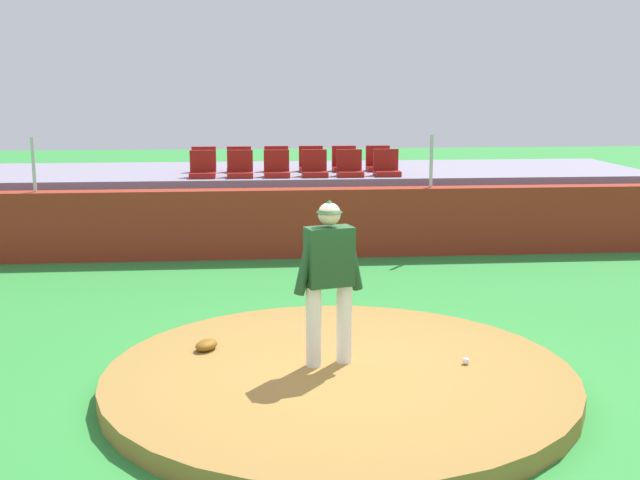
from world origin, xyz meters
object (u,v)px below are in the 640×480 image
object	(u,v)px
stadium_chair_3	(315,168)
stadium_chair_6	(204,164)
baseball	(466,361)
stadium_chair_0	(203,169)
stadium_chair_2	(277,169)
stadium_chair_7	(239,164)
stadium_chair_5	(387,167)
stadium_chair_10	(344,163)
fielding_glove	(206,345)
stadium_chair_9	(311,163)
stadium_chair_4	(350,168)
pitcher	(329,270)
stadium_chair_8	(277,164)
stadium_chair_1	(240,169)
stadium_chair_11	(378,163)

from	to	relation	value
stadium_chair_3	stadium_chair_6	distance (m)	2.32
baseball	stadium_chair_0	xyz separation A→B (m)	(-3.05, 7.47, 1.21)
stadium_chair_2	stadium_chair_7	world-z (taller)	same
stadium_chair_5	stadium_chair_10	distance (m)	1.12
baseball	fielding_glove	world-z (taller)	fielding_glove
stadium_chair_3	stadium_chair_0	bearing A→B (deg)	-0.36
baseball	stadium_chair_0	bearing A→B (deg)	112.20
stadium_chair_0	stadium_chair_9	bearing A→B (deg)	-157.10
baseball	stadium_chair_9	size ratio (longest dim) A/B	0.15
stadium_chair_2	stadium_chair_4	size ratio (longest dim) A/B	1.00
pitcher	stadium_chair_2	size ratio (longest dim) A/B	3.40
stadium_chair_2	stadium_chair_9	bearing A→B (deg)	-128.48
stadium_chair_4	stadium_chair_6	size ratio (longest dim) A/B	1.00
baseball	stadium_chair_3	world-z (taller)	stadium_chair_3
baseball	stadium_chair_0	distance (m)	8.15
stadium_chair_6	stadium_chair_9	bearing A→B (deg)	-179.88
fielding_glove	stadium_chair_6	size ratio (longest dim) A/B	0.60
stadium_chair_5	stadium_chair_10	xyz separation A→B (m)	(-0.71, 0.87, 0.00)
stadium_chair_2	stadium_chair_8	size ratio (longest dim) A/B	1.00
baseball	stadium_chair_8	bearing A→B (deg)	101.01
fielding_glove	stadium_chair_3	xyz separation A→B (m)	(1.72, 6.77, 1.19)
stadium_chair_2	stadium_chair_3	distance (m)	0.72
baseball	stadium_chair_4	xyz separation A→B (m)	(-0.27, 7.44, 1.21)
pitcher	stadium_chair_9	xyz separation A→B (m)	(0.46, 8.22, 0.26)
stadium_chair_3	stadium_chair_9	bearing A→B (deg)	-90.57
fielding_glove	stadium_chair_5	world-z (taller)	stadium_chair_5
fielding_glove	stadium_chair_1	distance (m)	6.87
stadium_chair_5	stadium_chair_7	distance (m)	2.95
stadium_chair_9	stadium_chair_4	bearing A→B (deg)	125.63
pitcher	fielding_glove	xyz separation A→B (m)	(-1.27, 0.55, -0.93)
stadium_chair_1	stadium_chair_9	bearing A→B (deg)	-147.14
stadium_chair_4	stadium_chair_9	bearing A→B (deg)	-54.37
stadium_chair_1	stadium_chair_6	distance (m)	1.16
stadium_chair_1	stadium_chair_9	size ratio (longest dim) A/B	1.00
baseball	stadium_chair_2	size ratio (longest dim) A/B	0.15
stadium_chair_8	stadium_chair_5	bearing A→B (deg)	156.21
pitcher	stadium_chair_1	distance (m)	7.38
stadium_chair_7	stadium_chair_10	world-z (taller)	same
stadium_chair_11	stadium_chair_0	bearing A→B (deg)	13.89
stadium_chair_4	stadium_chair_11	xyz separation A→B (m)	(0.69, 0.89, 0.00)
stadium_chair_7	stadium_chair_6	bearing A→B (deg)	-2.26
stadium_chair_2	stadium_chair_9	xyz separation A→B (m)	(0.73, 0.91, 0.00)
stadium_chair_6	stadium_chair_9	size ratio (longest dim) A/B	1.00
stadium_chair_1	stadium_chair_5	distance (m)	2.79
fielding_glove	stadium_chair_3	world-z (taller)	stadium_chair_3
stadium_chair_4	stadium_chair_5	bearing A→B (deg)	-178.19
stadium_chair_7	stadium_chair_11	xyz separation A→B (m)	(2.80, -0.00, 0.00)
stadium_chair_7	stadium_chair_0	bearing A→B (deg)	51.95
pitcher	stadium_chair_10	distance (m)	8.27
stadium_chair_3	stadium_chair_1	bearing A→B (deg)	0.22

